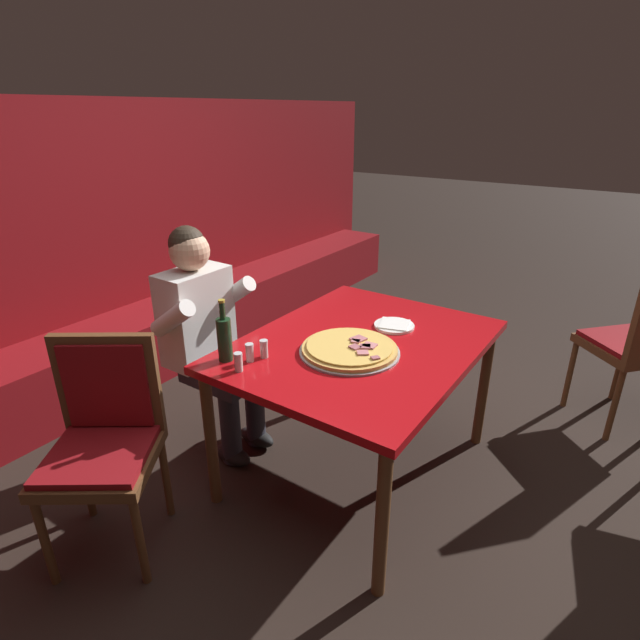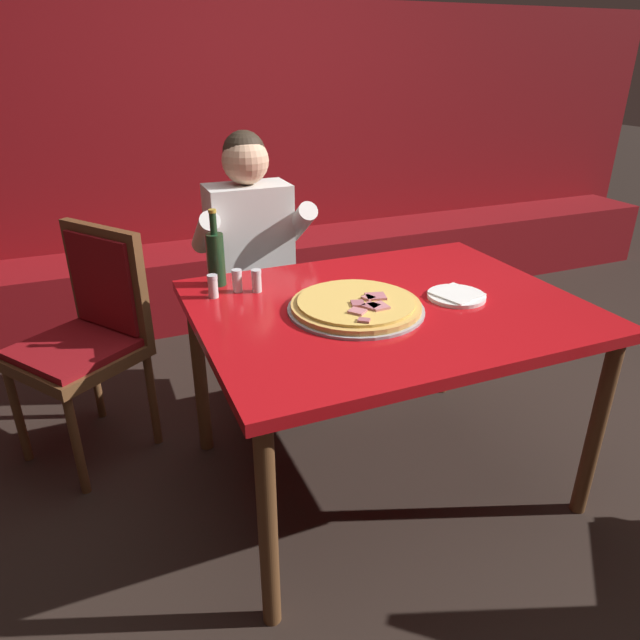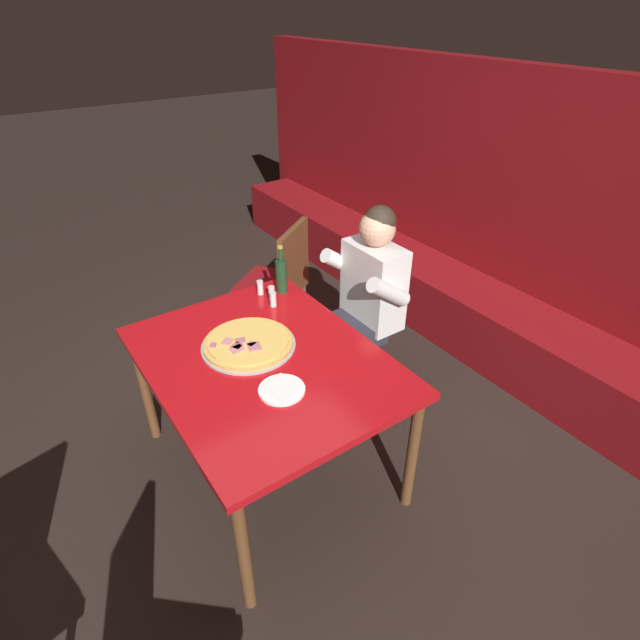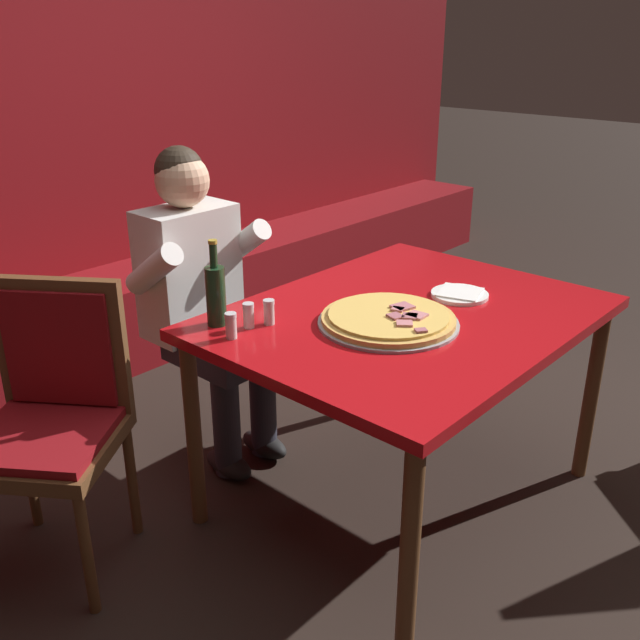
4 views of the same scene
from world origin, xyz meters
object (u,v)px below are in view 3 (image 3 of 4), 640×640
(diner_seated_blue_shirt, at_px, (362,300))
(dining_chair_far_right, at_px, (279,279))
(shaker_black_pepper, at_px, (272,294))
(shaker_red_pepper_flakes, at_px, (273,300))
(plate_white_paper, at_px, (282,389))
(beer_bottle, at_px, (281,275))
(pizza, at_px, (248,343))
(shaker_parmesan, at_px, (260,288))
(main_dining_table, at_px, (265,370))

(diner_seated_blue_shirt, xyz_separation_m, dining_chair_far_right, (-0.76, -0.14, -0.15))
(shaker_black_pepper, xyz_separation_m, dining_chair_far_right, (-0.54, 0.36, -0.25))
(shaker_black_pepper, bearing_deg, diner_seated_blue_shirt, 66.75)
(shaker_red_pepper_flakes, distance_m, dining_chair_far_right, 0.76)
(plate_white_paper, height_order, shaker_red_pepper_flakes, shaker_red_pepper_flakes)
(diner_seated_blue_shirt, bearing_deg, beer_bottle, -123.61)
(beer_bottle, relative_size, shaker_black_pepper, 3.40)
(pizza, bearing_deg, shaker_black_pepper, 135.39)
(pizza, xyz_separation_m, beer_bottle, (-0.38, 0.43, 0.09))
(shaker_red_pepper_flakes, height_order, shaker_parmesan, same)
(dining_chair_far_right, bearing_deg, shaker_red_pepper_flakes, -32.36)
(main_dining_table, xyz_separation_m, pizza, (-0.13, -0.01, 0.09))
(shaker_black_pepper, bearing_deg, shaker_red_pepper_flakes, -22.97)
(pizza, xyz_separation_m, diner_seated_blue_shirt, (-0.12, 0.83, -0.08))
(pizza, relative_size, dining_chair_far_right, 0.49)
(beer_bottle, distance_m, shaker_black_pepper, 0.13)
(pizza, height_order, shaker_parmesan, shaker_parmesan)
(plate_white_paper, distance_m, shaker_parmesan, 0.88)
(main_dining_table, distance_m, shaker_parmesan, 0.64)
(shaker_black_pepper, relative_size, shaker_red_pepper_flakes, 1.00)
(pizza, distance_m, beer_bottle, 0.58)
(main_dining_table, xyz_separation_m, shaker_black_pepper, (-0.46, 0.31, 0.11))
(dining_chair_far_right, bearing_deg, plate_white_paper, -29.79)
(main_dining_table, xyz_separation_m, diner_seated_blue_shirt, (-0.25, 0.81, 0.01))
(plate_white_paper, bearing_deg, diner_seated_blue_shirt, 120.17)
(pizza, relative_size, shaker_black_pepper, 5.50)
(diner_seated_blue_shirt, height_order, dining_chair_far_right, diner_seated_blue_shirt)
(pizza, height_order, plate_white_paper, pizza)
(shaker_red_pepper_flakes, bearing_deg, main_dining_table, -35.69)
(shaker_red_pepper_flakes, bearing_deg, plate_white_paper, -27.27)
(shaker_red_pepper_flakes, bearing_deg, shaker_parmesan, 177.56)
(main_dining_table, height_order, beer_bottle, beer_bottle)
(shaker_red_pepper_flakes, relative_size, shaker_parmesan, 1.00)
(shaker_parmesan, bearing_deg, pizza, -35.59)
(beer_bottle, bearing_deg, dining_chair_far_right, 152.30)
(plate_white_paper, bearing_deg, beer_bottle, 148.92)
(main_dining_table, distance_m, dining_chair_far_right, 1.21)
(main_dining_table, relative_size, shaker_parmesan, 15.57)
(beer_bottle, height_order, shaker_parmesan, beer_bottle)
(shaker_red_pepper_flakes, relative_size, dining_chair_far_right, 0.09)
(plate_white_paper, height_order, shaker_parmesan, shaker_parmesan)
(shaker_parmesan, bearing_deg, plate_white_paper, -22.85)
(shaker_red_pepper_flakes, xyz_separation_m, shaker_parmesan, (-0.16, 0.01, 0.00))
(dining_chair_far_right, bearing_deg, diner_seated_blue_shirt, 10.75)
(pizza, xyz_separation_m, shaker_black_pepper, (-0.33, 0.33, 0.02))
(plate_white_paper, distance_m, shaker_red_pepper_flakes, 0.73)
(main_dining_table, xyz_separation_m, shaker_parmesan, (-0.56, 0.29, 0.11))
(shaker_red_pepper_flakes, distance_m, diner_seated_blue_shirt, 0.56)
(beer_bottle, xyz_separation_m, shaker_parmesan, (-0.04, -0.12, -0.07))
(plate_white_paper, bearing_deg, dining_chair_far_right, 150.21)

